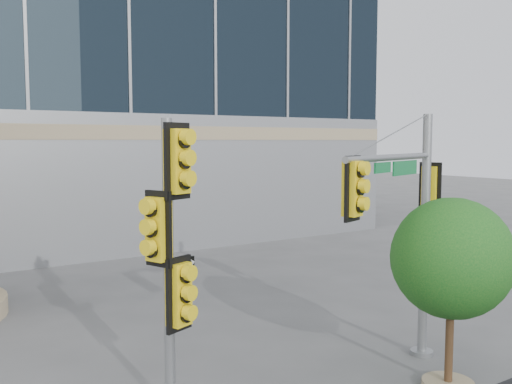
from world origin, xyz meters
TOP-DOWN VIEW (x-y plane):
  - main_signal_pole at (2.49, -0.45)m, footprint 4.05×1.77m
  - secondary_signal_pole at (-2.55, 0.37)m, footprint 0.99×0.71m
  - street_tree at (2.57, -1.52)m, footprint 2.42×2.36m

SIDE VIEW (x-z plane):
  - street_tree at x=2.57m, z-range 0.60..4.37m
  - secondary_signal_pole at x=-2.55m, z-range 0.46..5.71m
  - main_signal_pole at x=2.49m, z-range 0.65..6.10m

